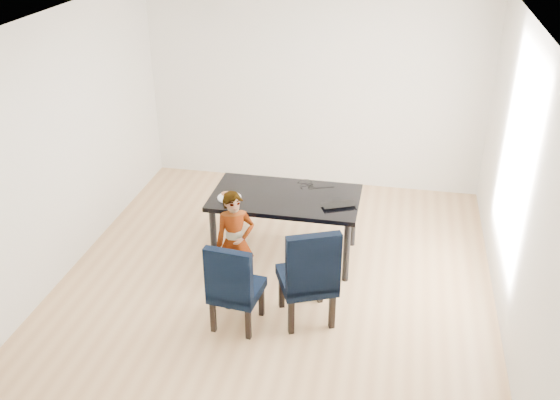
% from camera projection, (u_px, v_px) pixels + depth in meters
% --- Properties ---
extents(floor, '(4.50, 5.00, 0.01)m').
position_uv_depth(floor, '(276.00, 279.00, 6.66)').
color(floor, tan).
rests_on(floor, ground).
extents(ceiling, '(4.50, 5.00, 0.01)m').
position_uv_depth(ceiling, '(275.00, 21.00, 5.42)').
color(ceiling, white).
rests_on(ceiling, wall_back).
extents(wall_back, '(4.50, 0.01, 2.70)m').
position_uv_depth(wall_back, '(314.00, 88.00, 8.22)').
color(wall_back, white).
rests_on(wall_back, ground).
extents(wall_front, '(4.50, 0.01, 2.70)m').
position_uv_depth(wall_front, '(194.00, 325.00, 3.85)').
color(wall_front, beige).
rests_on(wall_front, ground).
extents(wall_left, '(0.01, 5.00, 2.70)m').
position_uv_depth(wall_left, '(62.00, 146.00, 6.43)').
color(wall_left, silver).
rests_on(wall_left, ground).
extents(wall_right, '(0.01, 5.00, 2.70)m').
position_uv_depth(wall_right, '(519.00, 183.00, 5.64)').
color(wall_right, silver).
rests_on(wall_right, ground).
extents(dining_table, '(1.60, 0.90, 0.75)m').
position_uv_depth(dining_table, '(285.00, 226.00, 6.92)').
color(dining_table, black).
rests_on(dining_table, floor).
extents(chair_left, '(0.49, 0.51, 0.92)m').
position_uv_depth(chair_left, '(237.00, 283.00, 5.79)').
color(chair_left, black).
rests_on(chair_left, floor).
extents(chair_right, '(0.67, 0.68, 1.04)m').
position_uv_depth(chair_right, '(307.00, 272.00, 5.85)').
color(chair_right, black).
rests_on(chair_right, floor).
extents(child, '(0.47, 0.40, 1.10)m').
position_uv_depth(child, '(235.00, 242.00, 6.28)').
color(child, orange).
rests_on(child, floor).
extents(plate, '(0.26, 0.26, 0.01)m').
position_uv_depth(plate, '(229.00, 198.00, 6.69)').
color(plate, white).
rests_on(plate, dining_table).
extents(sandwich, '(0.17, 0.11, 0.06)m').
position_uv_depth(sandwich, '(228.00, 194.00, 6.68)').
color(sandwich, '#9D5D38').
rests_on(sandwich, plate).
extents(laptop, '(0.42, 0.36, 0.03)m').
position_uv_depth(laptop, '(337.00, 203.00, 6.57)').
color(laptop, black).
rests_on(laptop, dining_table).
extents(cable_tangle, '(0.17, 0.17, 0.01)m').
position_uv_depth(cable_tangle, '(307.00, 187.00, 6.93)').
color(cable_tangle, black).
rests_on(cable_tangle, dining_table).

